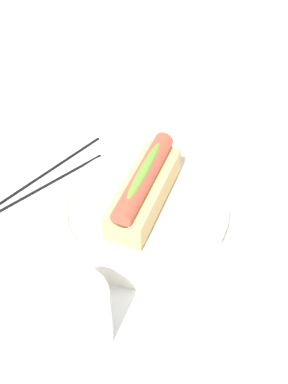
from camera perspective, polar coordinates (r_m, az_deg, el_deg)
ground_plane at (r=0.65m, az=0.66°, el=-1.55°), size 2.40×2.40×0.00m
serving_bowl at (r=0.62m, az=0.00°, el=-2.31°), size 0.23×0.23×0.04m
hotdog_front at (r=0.59m, az=0.00°, el=0.52°), size 0.15×0.07×0.06m
water_glass at (r=0.51m, az=-7.90°, el=-15.32°), size 0.07×0.07×0.09m
chopstick_near at (r=0.69m, az=-12.76°, el=0.49°), size 0.21×0.08×0.01m
chopstick_far at (r=0.71m, az=-12.10°, el=2.38°), size 0.21×0.06×0.01m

